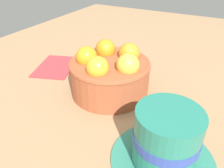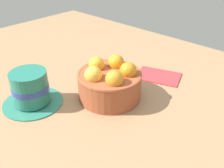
{
  "view_description": "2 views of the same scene",
  "coord_description": "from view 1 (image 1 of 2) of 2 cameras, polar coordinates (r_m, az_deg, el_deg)",
  "views": [
    {
      "loc": [
        34.33,
        18.77,
        26.12
      ],
      "look_at": [
        1.98,
        1.59,
        3.37
      ],
      "focal_mm": 34.5,
      "sensor_mm": 36.0,
      "label": 1
    },
    {
      "loc": [
        -37.94,
        40.17,
        37.11
      ],
      "look_at": [
        -0.54,
        -0.3,
        3.99
      ],
      "focal_mm": 40.0,
      "sensor_mm": 36.0,
      "label": 2
    }
  ],
  "objects": [
    {
      "name": "folded_napkin",
      "position": [
        0.59,
        -14.66,
        4.65
      ],
      "size": [
        14.98,
        12.68,
        0.6
      ],
      "primitive_type": "cube",
      "rotation": [
        0.0,
        0.0,
        0.34
      ],
      "color": "#B23338",
      "rests_on": "ground_plane"
    },
    {
      "name": "terracotta_bowl",
      "position": [
        0.45,
        -0.6,
        3.02
      ],
      "size": [
        16.56,
        16.56,
        10.13
      ],
      "color": "#9E4C2D",
      "rests_on": "ground_plane"
    },
    {
      "name": "ground_plane",
      "position": [
        0.48,
        -0.57,
        -4.18
      ],
      "size": [
        151.33,
        100.48,
        4.66
      ],
      "primitive_type": "cube",
      "color": "#997551"
    },
    {
      "name": "coffee_cup",
      "position": [
        0.31,
        14.04,
        -14.23
      ],
      "size": [
        15.1,
        15.1,
        8.92
      ],
      "color": "#2C7864",
      "rests_on": "ground_plane"
    }
  ]
}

